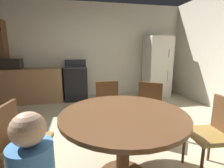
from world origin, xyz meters
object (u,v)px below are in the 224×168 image
object	(u,v)px
oven_range	(76,83)
chair_north	(108,105)
chair_west	(21,140)
chair_northeast	(148,106)
dining_table	(123,127)
chair_east	(214,131)
refrigerator	(157,67)
microwave	(12,64)

from	to	relation	value
oven_range	chair_north	bearing A→B (deg)	-76.27
chair_west	chair_northeast	xyz separation A→B (m)	(1.65, 0.67, 0.00)
dining_table	chair_north	xyz separation A→B (m)	(0.03, 1.03, -0.11)
chair_north	chair_northeast	xyz separation A→B (m)	(0.60, -0.22, 0.00)
oven_range	chair_east	size ratio (longest dim) A/B	1.26
refrigerator	dining_table	world-z (taller)	refrigerator
refrigerator	chair_east	xyz separation A→B (m)	(-0.88, -3.19, -0.38)
chair_north	dining_table	bearing A→B (deg)	-0.00
refrigerator	microwave	xyz separation A→B (m)	(-3.96, 0.05, 0.15)
dining_table	chair_northeast	world-z (taller)	chair_northeast
refrigerator	oven_range	bearing A→B (deg)	178.71
microwave	chair_west	distance (m)	3.23
dining_table	chair_north	size ratio (longest dim) A/B	1.47
chair_west	oven_range	bearing A→B (deg)	88.06
oven_range	dining_table	distance (m)	3.20
microwave	chair_north	bearing A→B (deg)	-45.50
oven_range	refrigerator	xyz separation A→B (m)	(2.39, -0.05, 0.41)
refrigerator	chair_west	distance (m)	4.17
chair_west	refrigerator	bearing A→B (deg)	53.35
refrigerator	chair_east	bearing A→B (deg)	-105.38
oven_range	chair_west	bearing A→B (deg)	-99.94
chair_west	chair_east	distance (m)	2.06
oven_range	chair_north	distance (m)	2.19
chair_east	chair_northeast	bearing A→B (deg)	-61.44
refrigerator	chair_west	bearing A→B (deg)	-134.64
refrigerator	chair_north	size ratio (longest dim) A/B	2.02
chair_north	microwave	bearing A→B (deg)	-133.91
microwave	chair_northeast	bearing A→B (deg)	-41.02
chair_northeast	chair_north	bearing A→B (deg)	-71.89
chair_west	chair_east	world-z (taller)	same
chair_east	chair_northeast	size ratio (longest dim) A/B	1.00
dining_table	chair_west	xyz separation A→B (m)	(-1.02, 0.14, -0.11)
refrigerator	chair_east	world-z (taller)	refrigerator
refrigerator	dining_table	size ratio (longest dim) A/B	1.38
chair_west	chair_east	xyz separation A→B (m)	(2.04, -0.23, 0.00)
chair_east	chair_northeast	distance (m)	0.98
chair_east	chair_north	bearing A→B (deg)	-43.32
refrigerator	dining_table	bearing A→B (deg)	-121.53
chair_west	chair_northeast	world-z (taller)	same
refrigerator	dining_table	xyz separation A→B (m)	(-1.90, -3.10, -0.27)
chair_west	dining_table	bearing A→B (deg)	-0.00
microwave	chair_west	bearing A→B (deg)	-70.94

